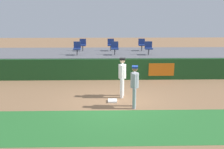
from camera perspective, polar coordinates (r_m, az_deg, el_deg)
name	(u,v)px	position (r m, az deg, el deg)	size (l,w,h in m)	color
ground_plane	(117,102)	(11.07, 1.06, -6.27)	(60.00, 60.00, 0.00)	#846042
grass_foreground_strip	(119,125)	(8.83, 1.73, -11.69)	(18.00, 2.80, 0.01)	#26662B
first_base	(113,101)	(11.04, 0.12, -6.09)	(0.40, 0.40, 0.08)	white
player_fielder_home	(122,75)	(11.41, 2.41, -0.04)	(0.42, 0.56, 1.85)	white
player_runner_visitor	(135,84)	(10.13, 5.24, -2.16)	(0.38, 0.49, 1.77)	#9EA3AD
field_wall	(114,69)	(14.54, 0.52, 1.20)	(18.00, 0.26, 1.24)	#19471E
bleacher_platform	(113,61)	(17.05, 0.19, 3.12)	(18.00, 4.80, 1.25)	#59595E
seat_front_right	(149,47)	(15.98, 8.45, 6.23)	(0.47, 0.44, 0.84)	#4C4C51
seat_back_right	(142,44)	(17.72, 6.89, 7.02)	(0.45, 0.44, 0.84)	#4C4C51
seat_back_center	(111,44)	(17.54, -0.28, 7.05)	(0.45, 0.44, 0.84)	#4C4C51
seat_front_left	(77,48)	(15.86, -8.05, 6.18)	(0.46, 0.44, 0.84)	#4C4C51
seat_front_center	(115,47)	(15.76, 0.64, 6.27)	(0.47, 0.44, 0.84)	#4C4C51
seat_back_left	(83,44)	(17.62, -6.77, 6.98)	(0.45, 0.44, 0.84)	#4C4C51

